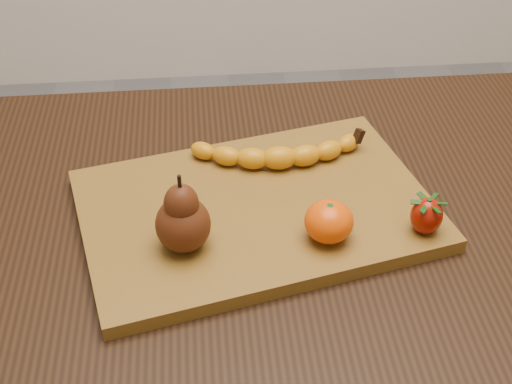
{
  "coord_description": "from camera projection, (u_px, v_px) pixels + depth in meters",
  "views": [
    {
      "loc": [
        -0.12,
        -0.71,
        1.37
      ],
      "look_at": [
        -0.05,
        0.01,
        0.8
      ],
      "focal_mm": 50.0,
      "sensor_mm": 36.0,
      "label": 1
    }
  ],
  "objects": [
    {
      "name": "strawberry",
      "position": [
        427.0,
        215.0,
        0.88
      ],
      "size": [
        0.05,
        0.05,
        0.05
      ],
      "primitive_type": null,
      "rotation": [
        0.0,
        0.0,
        -0.19
      ],
      "color": "#961204",
      "rests_on": "cutting_board"
    },
    {
      "name": "pear",
      "position": [
        182.0,
        212.0,
        0.84
      ],
      "size": [
        0.09,
        0.09,
        0.1
      ],
      "primitive_type": null,
      "rotation": [
        0.0,
        0.0,
        -0.42
      ],
      "color": "#4C200C",
      "rests_on": "cutting_board"
    },
    {
      "name": "cutting_board",
      "position": [
        256.0,
        210.0,
        0.94
      ],
      "size": [
        0.51,
        0.39,
        0.02
      ],
      "primitive_type": "cube",
      "rotation": [
        0.0,
        0.0,
        0.23
      ],
      "color": "brown",
      "rests_on": "table"
    },
    {
      "name": "banana",
      "position": [
        279.0,
        158.0,
        0.99
      ],
      "size": [
        0.21,
        0.06,
        0.03
      ],
      "primitive_type": null,
      "rotation": [
        0.0,
        0.0,
        0.0
      ],
      "color": "orange",
      "rests_on": "cutting_board"
    },
    {
      "name": "mandarin",
      "position": [
        329.0,
        221.0,
        0.87
      ],
      "size": [
        0.07,
        0.07,
        0.05
      ],
      "primitive_type": "ellipsoid",
      "rotation": [
        0.0,
        0.0,
        -0.22
      ],
      "color": "#EE4C02",
      "rests_on": "cutting_board"
    },
    {
      "name": "table",
      "position": [
        291.0,
        269.0,
        1.0
      ],
      "size": [
        1.0,
        0.7,
        0.76
      ],
      "color": "black",
      "rests_on": "ground"
    }
  ]
}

